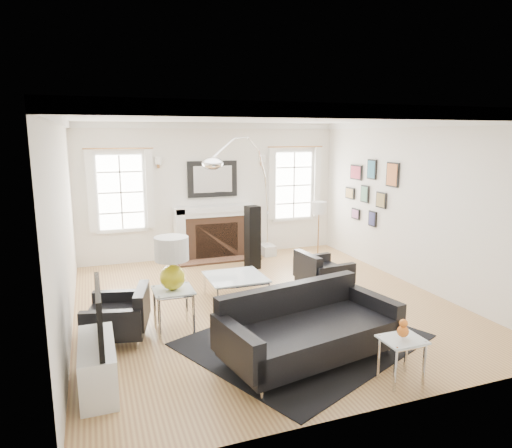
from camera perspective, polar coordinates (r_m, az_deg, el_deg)
name	(u,v)px	position (r m, az deg, el deg)	size (l,w,h in m)	color
floor	(263,302)	(7.18, 0.87, -9.76)	(6.00, 6.00, 0.00)	#9C6A41
back_wall	(212,191)	(9.64, -5.50, 4.16)	(5.50, 0.04, 2.80)	silver
front_wall	(384,267)	(4.21, 15.72, -5.23)	(5.50, 0.04, 2.80)	silver
left_wall	(64,226)	(6.38, -22.85, -0.21)	(0.04, 6.00, 2.80)	silver
right_wall	(414,204)	(8.19, 19.20, 2.37)	(0.04, 6.00, 2.80)	silver
ceiling	(263,117)	(6.71, 0.94, 13.19)	(5.50, 6.00, 0.02)	white
crown_molding	(263,122)	(6.71, 0.94, 12.68)	(5.50, 6.00, 0.12)	white
fireplace	(215,233)	(9.58, -5.09, -1.08)	(1.70, 0.69, 1.11)	white
mantel_mirror	(213,179)	(9.57, -5.46, 5.61)	(1.05, 0.07, 0.75)	black
window_left	(121,192)	(9.29, -16.55, 3.86)	(1.24, 0.15, 1.62)	white
window_right	(294,185)	(10.20, 4.71, 4.88)	(1.24, 0.15, 1.62)	white
gallery_wall	(370,188)	(9.18, 14.01, 4.38)	(0.04, 1.73, 1.29)	black
tv_unit	(98,358)	(5.08, -19.16, -15.57)	(0.35, 1.00, 1.09)	white
area_rug	(303,340)	(5.98, 5.93, -14.20)	(2.67, 2.22, 0.01)	black
sofa	(306,329)	(5.39, 6.29, -12.95)	(2.20, 1.32, 0.67)	black
armchair_left	(121,316)	(6.09, -16.53, -11.02)	(0.90, 0.96, 0.55)	black
armchair_right	(321,273)	(7.68, 8.10, -6.06)	(0.80, 0.88, 0.55)	black
coffee_table	(236,278)	(7.16, -2.58, -6.76)	(0.88, 0.88, 0.39)	silver
side_table_left	(173,297)	(6.15, -10.30, -8.99)	(0.52, 0.52, 0.57)	silver
nesting_table	(402,349)	(5.14, 17.76, -14.61)	(0.44, 0.37, 0.48)	silver
gourd_lamp	(172,260)	(6.00, -10.47, -4.39)	(0.44, 0.44, 0.70)	gold
orange_vase	(403,329)	(5.05, 17.91, -12.39)	(0.12, 0.12, 0.19)	orange
arc_floor_lamp	(243,195)	(8.77, -1.64, 3.64)	(1.85, 1.71, 2.62)	white
stick_floor_lamp	(319,211)	(8.50, 7.87, 1.58)	(0.27, 0.27, 1.35)	#AE713C
speaker_tower	(252,237)	(8.77, -0.44, -1.70)	(0.25, 0.25, 1.23)	black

